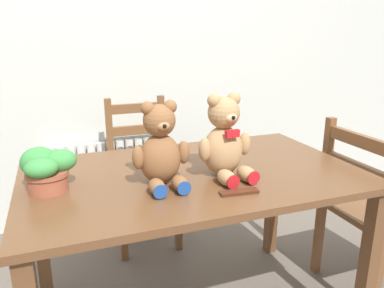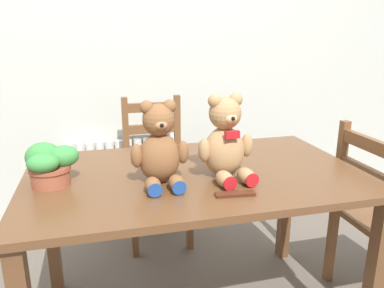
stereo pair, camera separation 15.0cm
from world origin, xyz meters
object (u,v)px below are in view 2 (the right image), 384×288
Objects in this scene: teddy_bear_left at (160,149)px; potted_plant at (50,164)px; chocolate_bar at (235,194)px; wooden_chair_behind at (156,172)px; teddy_bear_right at (226,142)px.

teddy_bear_left reaches higher than potted_plant.
potted_plant is at bearing 157.03° from chocolate_bar.
wooden_chair_behind reaches higher than potted_plant.
teddy_bear_right is 2.36× the size of chocolate_bar.
teddy_bear_left reaches higher than chocolate_bar.
potted_plant reaches higher than chocolate_bar.
teddy_bear_right is at bearing 179.25° from teddy_bear_left.
wooden_chair_behind is 1.16m from chocolate_bar.
teddy_bear_left is 0.44m from potted_plant.
teddy_bear_left is at bearing 141.77° from chocolate_bar.
teddy_bear_right reaches higher than potted_plant.
chocolate_bar is (0.67, -0.28, -0.08)m from potted_plant.
teddy_bear_left is (-0.12, -0.92, 0.44)m from wooden_chair_behind.
chocolate_bar is at bearing -22.97° from potted_plant.
potted_plant is at bearing -12.61° from teddy_bear_left.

